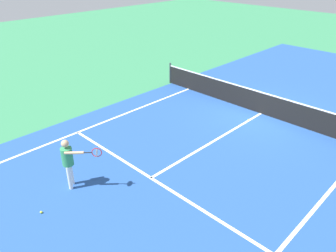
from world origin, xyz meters
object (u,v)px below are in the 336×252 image
at_px(net, 262,103).
at_px(tennis_ball_by_baseline, 41,212).
at_px(tennis_ball_near_net, 248,120).
at_px(player_near, 69,159).

xyz_separation_m(net, tennis_ball_by_baseline, (-0.93, -9.45, -0.46)).
bearing_deg(tennis_ball_near_net, net, 89.41).
xyz_separation_m(net, tennis_ball_near_net, (-0.01, -0.97, -0.46)).
distance_m(net, tennis_ball_near_net, 1.07).
bearing_deg(player_near, net, 80.81).
bearing_deg(tennis_ball_near_net, player_near, -100.30).
height_order(player_near, tennis_ball_near_net, player_near).
bearing_deg(tennis_ball_by_baseline, net, 84.38).
bearing_deg(player_near, tennis_ball_near_net, 79.70).
relative_size(net, tennis_ball_by_baseline, 165.26).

